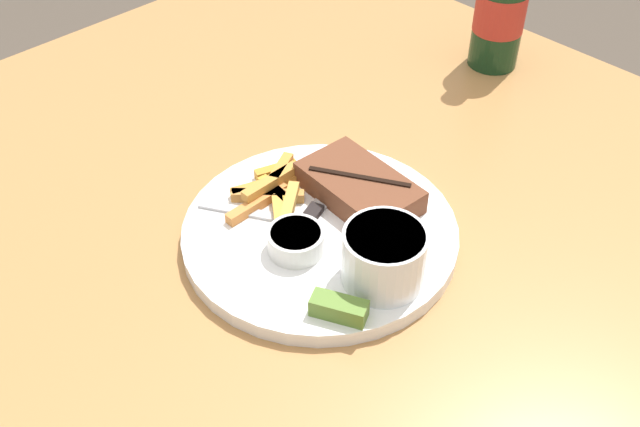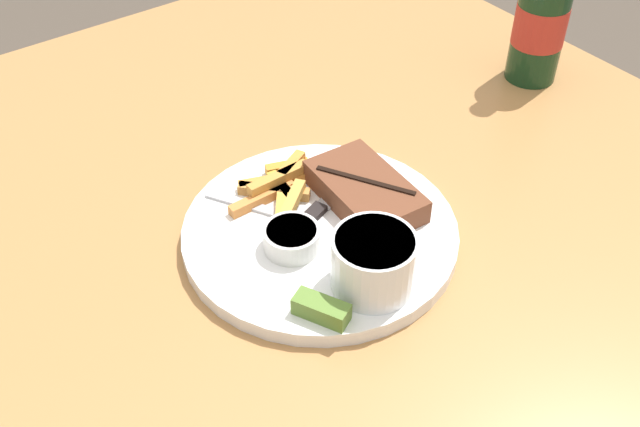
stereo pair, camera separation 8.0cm
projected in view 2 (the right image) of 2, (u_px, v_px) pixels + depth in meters
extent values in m
cube|color=#A87542|center=(320.00, 252.00, 0.84)|extent=(1.22, 1.14, 0.04)
cylinder|color=#A87542|center=(357.00, 134.00, 1.64)|extent=(0.06, 0.06, 0.71)
cylinder|color=white|center=(320.00, 234.00, 0.82)|extent=(0.30, 0.30, 0.01)
cylinder|color=white|center=(320.00, 228.00, 0.82)|extent=(0.30, 0.30, 0.00)
cube|color=brown|center=(365.00, 191.00, 0.84)|extent=(0.14, 0.09, 0.03)
cube|color=black|center=(365.00, 180.00, 0.83)|extent=(0.10, 0.06, 0.00)
cube|color=orange|center=(291.00, 166.00, 0.87)|extent=(0.03, 0.05, 0.01)
cube|color=gold|center=(281.00, 213.00, 0.82)|extent=(0.06, 0.05, 0.01)
cube|color=#C28437|center=(280.00, 177.00, 0.85)|extent=(0.01, 0.08, 0.01)
cube|color=gold|center=(285.00, 186.00, 0.86)|extent=(0.05, 0.02, 0.01)
cube|color=gold|center=(292.00, 202.00, 0.82)|extent=(0.05, 0.06, 0.01)
cube|color=#C88435|center=(272.00, 182.00, 0.86)|extent=(0.04, 0.08, 0.01)
cube|color=#C87B3A|center=(262.00, 198.00, 0.84)|extent=(0.01, 0.08, 0.01)
cube|color=#C5842C|center=(287.00, 167.00, 0.88)|extent=(0.03, 0.05, 0.01)
cube|color=#BF833F|center=(274.00, 191.00, 0.85)|extent=(0.07, 0.07, 0.01)
cylinder|color=white|center=(373.00, 263.00, 0.73)|extent=(0.08, 0.08, 0.06)
cylinder|color=beige|center=(375.00, 245.00, 0.72)|extent=(0.08, 0.08, 0.01)
cylinder|color=silver|center=(292.00, 239.00, 0.78)|extent=(0.06, 0.06, 0.03)
cylinder|color=#B22319|center=(291.00, 232.00, 0.78)|extent=(0.05, 0.05, 0.01)
cube|color=#567A2D|center=(321.00, 309.00, 0.72)|extent=(0.06, 0.04, 0.02)
cube|color=#B7B7BC|center=(246.00, 204.00, 0.84)|extent=(0.09, 0.06, 0.00)
cube|color=#B7B7BC|center=(299.00, 223.00, 0.82)|extent=(0.03, 0.02, 0.00)
cube|color=#B7B7BC|center=(301.00, 220.00, 0.82)|extent=(0.03, 0.02, 0.00)
cube|color=#B7B7BC|center=(303.00, 218.00, 0.82)|extent=(0.03, 0.02, 0.00)
cube|color=#B7B7BC|center=(348.00, 182.00, 0.87)|extent=(0.05, 0.11, 0.00)
cube|color=black|center=(308.00, 219.00, 0.82)|extent=(0.03, 0.06, 0.01)
cylinder|color=#143319|center=(539.00, 29.00, 1.03)|extent=(0.07, 0.07, 0.15)
cylinder|color=#B22D23|center=(540.00, 24.00, 1.02)|extent=(0.07, 0.07, 0.06)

